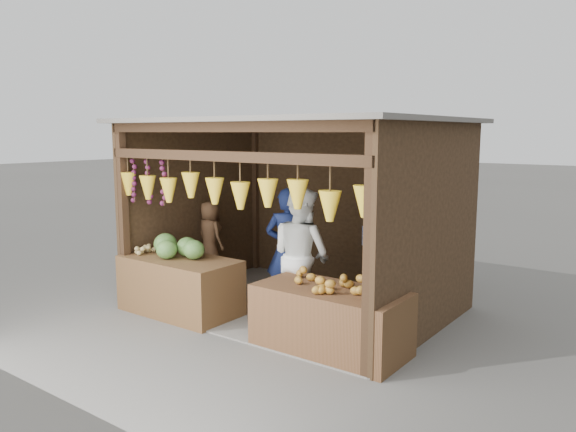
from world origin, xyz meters
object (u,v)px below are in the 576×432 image
Objects in this scene: counter_right at (330,320)px; counter_left at (180,286)px; woman_standing at (301,255)px; vendor_seated at (210,236)px; man_standing at (288,251)px.

counter_left is at bearing -178.01° from counter_right.
woman_standing is 2.12m from vendor_seated.
counter_left is 0.94× the size of woman_standing.
woman_standing reaches higher than counter_left.
woman_standing reaches higher than man_standing.
counter_left reaches higher than counter_right.
vendor_seated is (-1.71, 0.22, -0.02)m from man_standing.
vendor_seated is at bearing 114.93° from counter_left.
vendor_seated is at bearing -30.99° from man_standing.
counter_right is 1.00× the size of man_standing.
counter_right is (2.39, 0.08, -0.02)m from counter_left.
woman_standing is (-0.84, 0.62, 0.53)m from counter_right.
vendor_seated is (-2.92, 1.05, 0.49)m from counter_right.
woman_standing is at bearing 126.38° from man_standing.
woman_standing is at bearing 143.77° from counter_right.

